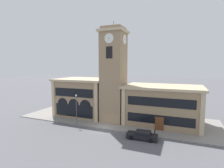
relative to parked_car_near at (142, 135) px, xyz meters
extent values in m
plane|color=#56565B|center=(-7.56, 1.54, -0.69)|extent=(300.00, 300.00, 0.00)
cube|color=gray|center=(-7.56, 8.41, -0.62)|extent=(41.20, 13.74, 0.15)
cube|color=#937A5B|center=(-7.56, 6.74, 8.33)|extent=(4.48, 4.48, 18.04)
cube|color=tan|center=(-7.56, 6.74, 17.57)|extent=(5.18, 5.18, 0.45)
cube|color=#937A5B|center=(-7.56, 6.74, 18.10)|extent=(4.12, 4.12, 0.60)
cylinder|color=#4C4C51|center=(-7.56, 6.74, 19.00)|extent=(0.10, 0.10, 1.20)
cylinder|color=silver|center=(-7.56, 4.45, 15.93)|extent=(1.83, 0.10, 1.83)
cylinder|color=black|center=(-7.56, 4.38, 15.93)|extent=(0.15, 0.04, 0.15)
cylinder|color=silver|center=(-5.27, 6.74, 15.93)|extent=(0.10, 1.83, 1.83)
cylinder|color=black|center=(-5.20, 6.74, 15.93)|extent=(0.04, 0.15, 0.15)
cube|color=black|center=(-7.56, 4.46, 13.32)|extent=(1.25, 0.10, 2.20)
cube|color=#937A5B|center=(-15.81, 8.89, 3.35)|extent=(11.42, 8.77, 8.08)
cube|color=tan|center=(-15.81, 8.89, 7.61)|extent=(12.12, 9.47, 0.45)
cube|color=tan|center=(-21.17, 4.44, 3.35)|extent=(0.70, 0.16, 8.08)
cube|color=tan|center=(-10.45, 4.44, 3.35)|extent=(0.70, 0.16, 8.08)
cube|color=black|center=(-15.81, 4.46, 5.13)|extent=(9.37, 0.10, 1.78)
cube|color=black|center=(-15.81, 4.46, 1.25)|extent=(9.14, 0.10, 2.59)
cylinder|color=black|center=(-18.66, 4.45, 2.54)|extent=(2.51, 0.06, 2.51)
cylinder|color=black|center=(-15.81, 4.45, 2.54)|extent=(2.51, 0.06, 2.51)
cylinder|color=black|center=(-12.95, 4.45, 2.54)|extent=(2.51, 0.06, 2.51)
cube|color=#937A5B|center=(2.01, 8.89, 2.89)|extent=(14.06, 8.77, 7.16)
cube|color=tan|center=(2.01, 8.89, 6.69)|extent=(14.76, 9.47, 0.45)
cube|color=tan|center=(-4.67, 4.44, 2.89)|extent=(0.70, 0.16, 7.16)
cube|color=tan|center=(8.69, 4.44, 2.89)|extent=(0.70, 0.16, 7.16)
cube|color=black|center=(2.01, 4.46, 4.46)|extent=(11.53, 0.10, 1.58)
cube|color=#5B3319|center=(2.01, 4.45, 0.60)|extent=(1.50, 0.12, 2.58)
cube|color=black|center=(2.01, 4.46, 1.37)|extent=(11.53, 0.10, 1.60)
cube|color=black|center=(-0.06, 0.00, -0.18)|extent=(4.89, 2.01, 0.64)
cube|color=black|center=(0.13, 0.01, 0.38)|extent=(2.38, 1.73, 0.47)
cube|color=black|center=(0.13, 0.01, 0.38)|extent=(2.29, 1.76, 0.35)
cylinder|color=black|center=(-1.52, -0.86, -0.34)|extent=(0.70, 0.25, 0.69)
cylinder|color=black|center=(-1.59, 0.73, -0.34)|extent=(0.70, 0.25, 0.69)
cylinder|color=black|center=(1.46, -0.74, -0.34)|extent=(0.70, 0.25, 0.69)
cylinder|color=black|center=(1.39, 0.85, -0.34)|extent=(0.70, 0.25, 0.69)
cylinder|color=#4C4C51|center=(-13.44, 1.96, 2.17)|extent=(0.12, 0.12, 5.41)
sphere|color=silver|center=(-13.44, 1.96, 5.05)|extent=(0.36, 0.36, 0.36)
cylinder|color=black|center=(1.62, 2.02, -0.09)|extent=(0.18, 0.18, 0.90)
sphere|color=black|center=(1.62, 2.02, 0.44)|extent=(0.16, 0.16, 0.16)
camera|label=1|loc=(5.54, -26.25, 10.77)|focal=28.00mm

